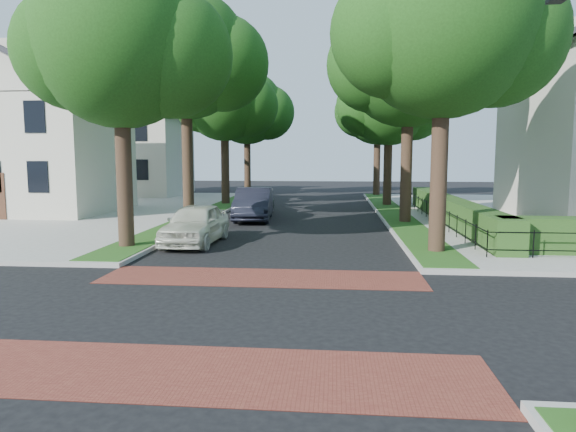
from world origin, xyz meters
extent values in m
plane|color=black|center=(0.00, 0.00, 0.00)|extent=(120.00, 120.00, 0.00)
cube|color=maroon|center=(0.00, 3.20, 0.01)|extent=(9.00, 2.20, 0.01)
cube|color=maroon|center=(0.00, -3.20, 0.01)|extent=(9.00, 2.20, 0.01)
cube|color=#204814|center=(5.40, 19.10, 0.16)|extent=(1.60, 29.80, 0.02)
cube|color=#204814|center=(-5.40, 19.10, 0.16)|extent=(1.60, 29.80, 0.02)
cylinder|color=black|center=(5.50, 7.00, 3.83)|extent=(0.56, 0.56, 7.35)
sphere|color=#183C10|center=(5.50, 7.00, 7.71)|extent=(6.20, 6.20, 6.20)
sphere|color=#183C10|center=(7.21, 7.30, 7.31)|extent=(4.65, 4.65, 4.65)
sphere|color=#183C10|center=(3.95, 6.80, 7.41)|extent=(4.34, 4.34, 4.34)
sphere|color=#183C10|center=(5.60, 8.55, 8.21)|extent=(4.03, 4.03, 4.03)
cylinder|color=black|center=(5.50, 15.00, 4.00)|extent=(0.56, 0.56, 7.70)
sphere|color=#183C10|center=(5.50, 15.00, 8.07)|extent=(6.60, 6.60, 6.60)
sphere|color=#183C10|center=(7.31, 15.30, 7.67)|extent=(4.95, 4.95, 4.95)
sphere|color=#183C10|center=(3.85, 14.80, 7.77)|extent=(4.62, 4.62, 4.62)
sphere|color=#183C10|center=(5.60, 16.65, 8.57)|extent=(4.29, 4.29, 4.29)
cylinder|color=black|center=(5.50, 24.00, 3.47)|extent=(0.56, 0.56, 6.65)
sphere|color=#183C10|center=(5.50, 24.00, 6.99)|extent=(5.80, 5.80, 5.80)
sphere|color=#183C10|center=(7.09, 24.30, 6.59)|extent=(4.35, 4.35, 4.35)
sphere|color=#183C10|center=(4.05, 23.80, 6.69)|extent=(4.06, 4.06, 4.06)
sphere|color=#183C10|center=(5.60, 25.45, 7.49)|extent=(3.77, 3.77, 3.77)
cylinder|color=black|center=(5.50, 33.00, 3.65)|extent=(0.56, 0.56, 7.00)
sphere|color=#183C10|center=(5.50, 33.00, 7.35)|extent=(6.00, 6.00, 6.00)
sphere|color=#183C10|center=(7.15, 33.30, 6.95)|extent=(4.50, 4.50, 4.50)
sphere|color=#183C10|center=(4.00, 32.80, 7.05)|extent=(4.20, 4.20, 4.20)
sphere|color=#183C10|center=(5.60, 34.50, 7.85)|extent=(3.90, 3.90, 3.90)
cylinder|color=black|center=(-5.50, 7.00, 3.65)|extent=(0.56, 0.56, 7.00)
sphere|color=#183C10|center=(-5.50, 7.00, 7.35)|extent=(6.00, 6.00, 6.00)
sphere|color=#183C10|center=(-3.85, 7.30, 6.95)|extent=(4.50, 4.50, 4.50)
sphere|color=#183C10|center=(-7.00, 6.80, 7.05)|extent=(4.20, 4.20, 4.20)
sphere|color=#183C10|center=(-5.40, 8.50, 7.85)|extent=(3.90, 3.90, 3.90)
cylinder|color=black|center=(-5.50, 15.00, 4.17)|extent=(0.56, 0.56, 8.05)
sphere|color=#183C10|center=(-5.50, 15.00, 8.43)|extent=(6.40, 6.40, 6.40)
sphere|color=#183C10|center=(-3.74, 15.30, 8.03)|extent=(4.80, 4.80, 4.80)
sphere|color=#183C10|center=(-7.10, 14.80, 8.13)|extent=(4.48, 4.48, 4.48)
sphere|color=#183C10|center=(-5.40, 16.60, 8.93)|extent=(4.16, 4.16, 4.16)
cylinder|color=black|center=(-5.50, 24.00, 3.58)|extent=(0.56, 0.56, 6.86)
sphere|color=#183C10|center=(-5.50, 24.00, 7.21)|extent=(5.60, 5.60, 5.60)
sphere|color=#183C10|center=(-3.96, 24.30, 6.81)|extent=(4.20, 4.20, 4.20)
sphere|color=#183C10|center=(-6.90, 23.80, 6.91)|extent=(3.92, 3.92, 3.92)
sphere|color=#183C10|center=(-5.40, 25.40, 7.71)|extent=(3.64, 3.64, 3.64)
cylinder|color=black|center=(-5.50, 33.00, 3.72)|extent=(0.56, 0.56, 7.14)
sphere|color=#183C10|center=(-5.50, 33.00, 7.49)|extent=(6.20, 6.20, 6.20)
sphere|color=#183C10|center=(-3.79, 33.30, 7.09)|extent=(4.65, 4.65, 4.65)
sphere|color=#183C10|center=(-7.05, 32.80, 7.19)|extent=(4.34, 4.34, 4.34)
sphere|color=#183C10|center=(-5.40, 34.55, 7.99)|extent=(4.03, 4.03, 4.03)
cube|color=#1F4116|center=(7.70, 15.00, 0.75)|extent=(1.00, 18.00, 1.20)
cube|color=beige|center=(-15.50, 18.00, 3.40)|extent=(9.00, 8.00, 6.50)
cube|color=maroon|center=(-12.80, 16.40, 8.47)|extent=(0.80, 0.80, 3.64)
cube|color=beige|center=(-15.50, 32.00, 3.40)|extent=(9.00, 8.00, 6.50)
cube|color=maroon|center=(-12.80, 30.40, 8.47)|extent=(0.80, 0.80, 3.64)
imported|color=silver|center=(-3.36, 8.52, 0.79)|extent=(2.00, 4.67, 1.57)
imported|color=black|center=(-2.30, 16.16, 0.86)|extent=(2.21, 5.34, 1.72)
imported|color=slate|center=(-2.67, 19.05, 0.71)|extent=(2.15, 4.98, 1.43)
camera|label=1|loc=(2.00, -10.75, 3.38)|focal=32.00mm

